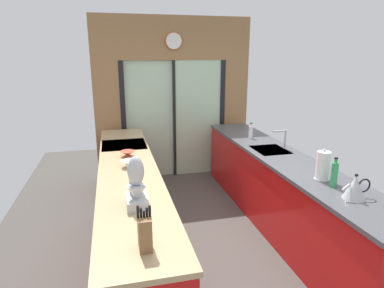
{
  "coord_description": "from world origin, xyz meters",
  "views": [
    {
      "loc": [
        -1.04,
        -3.13,
        2.09
      ],
      "look_at": [
        -0.07,
        0.82,
        0.99
      ],
      "focal_mm": 30.86,
      "sensor_mm": 36.0,
      "label": 1
    }
  ],
  "objects_px": {
    "paper_towel_roll": "(323,166)",
    "mixing_bowl_near": "(130,164)",
    "stand_mixer": "(136,187)",
    "mixing_bowl_far": "(128,153)",
    "soap_bottle_near": "(334,174)",
    "oven_range": "(126,177)",
    "soap_bottle_far": "(251,132)",
    "kettle": "(355,188)",
    "knife_block": "(145,232)"
  },
  "relations": [
    {
      "from": "kettle",
      "to": "oven_range",
      "type": "bearing_deg",
      "value": 129.06
    },
    {
      "from": "oven_range",
      "to": "soap_bottle_far",
      "type": "distance_m",
      "value": 1.89
    },
    {
      "from": "mixing_bowl_far",
      "to": "soap_bottle_near",
      "type": "height_order",
      "value": "soap_bottle_near"
    },
    {
      "from": "mixing_bowl_near",
      "to": "soap_bottle_far",
      "type": "height_order",
      "value": "soap_bottle_far"
    },
    {
      "from": "paper_towel_roll",
      "to": "stand_mixer",
      "type": "bearing_deg",
      "value": -175.21
    },
    {
      "from": "mixing_bowl_far",
      "to": "soap_bottle_far",
      "type": "distance_m",
      "value": 1.84
    },
    {
      "from": "kettle",
      "to": "paper_towel_roll",
      "type": "xyz_separation_m",
      "value": [
        -0.0,
        0.44,
        0.04
      ]
    },
    {
      "from": "oven_range",
      "to": "paper_towel_roll",
      "type": "distance_m",
      "value": 2.6
    },
    {
      "from": "soap_bottle_far",
      "to": "stand_mixer",
      "type": "bearing_deg",
      "value": -133.98
    },
    {
      "from": "soap_bottle_far",
      "to": "knife_block",
      "type": "bearing_deg",
      "value": -125.91
    },
    {
      "from": "mixing_bowl_near",
      "to": "mixing_bowl_far",
      "type": "relative_size",
      "value": 1.09
    },
    {
      "from": "oven_range",
      "to": "soap_bottle_far",
      "type": "xyz_separation_m",
      "value": [
        1.8,
        -0.08,
        0.56
      ]
    },
    {
      "from": "knife_block",
      "to": "kettle",
      "type": "xyz_separation_m",
      "value": [
        1.78,
        0.32,
        -0.01
      ]
    },
    {
      "from": "soap_bottle_near",
      "to": "paper_towel_roll",
      "type": "bearing_deg",
      "value": 90.0
    },
    {
      "from": "mixing_bowl_far",
      "to": "paper_towel_roll",
      "type": "height_order",
      "value": "paper_towel_roll"
    },
    {
      "from": "mixing_bowl_near",
      "to": "stand_mixer",
      "type": "relative_size",
      "value": 0.46
    },
    {
      "from": "oven_range",
      "to": "stand_mixer",
      "type": "xyz_separation_m",
      "value": [
        0.02,
        -1.92,
        0.63
      ]
    },
    {
      "from": "mixing_bowl_near",
      "to": "stand_mixer",
      "type": "height_order",
      "value": "stand_mixer"
    },
    {
      "from": "mixing_bowl_near",
      "to": "knife_block",
      "type": "relative_size",
      "value": 0.65
    },
    {
      "from": "mixing_bowl_far",
      "to": "paper_towel_roll",
      "type": "xyz_separation_m",
      "value": [
        1.78,
        -1.22,
        0.11
      ]
    },
    {
      "from": "kettle",
      "to": "soap_bottle_near",
      "type": "relative_size",
      "value": 0.98
    },
    {
      "from": "stand_mixer",
      "to": "soap_bottle_near",
      "type": "distance_m",
      "value": 1.78
    },
    {
      "from": "kettle",
      "to": "soap_bottle_far",
      "type": "height_order",
      "value": "soap_bottle_far"
    },
    {
      "from": "stand_mixer",
      "to": "soap_bottle_near",
      "type": "height_order",
      "value": "stand_mixer"
    },
    {
      "from": "mixing_bowl_far",
      "to": "stand_mixer",
      "type": "distance_m",
      "value": 1.37
    },
    {
      "from": "stand_mixer",
      "to": "kettle",
      "type": "bearing_deg",
      "value": -9.43
    },
    {
      "from": "kettle",
      "to": "paper_towel_roll",
      "type": "bearing_deg",
      "value": 90.28
    },
    {
      "from": "oven_range",
      "to": "mixing_bowl_near",
      "type": "bearing_deg",
      "value": -88.89
    },
    {
      "from": "oven_range",
      "to": "soap_bottle_near",
      "type": "bearing_deg",
      "value": -47.3
    },
    {
      "from": "paper_towel_roll",
      "to": "mixing_bowl_near",
      "type": "bearing_deg",
      "value": 155.22
    },
    {
      "from": "mixing_bowl_far",
      "to": "soap_bottle_far",
      "type": "xyz_separation_m",
      "value": [
        1.78,
        0.48,
        0.06
      ]
    },
    {
      "from": "stand_mixer",
      "to": "mixing_bowl_far",
      "type": "bearing_deg",
      "value": 90.0
    },
    {
      "from": "soap_bottle_near",
      "to": "mixing_bowl_near",
      "type": "bearing_deg",
      "value": 150.74
    },
    {
      "from": "knife_block",
      "to": "paper_towel_roll",
      "type": "distance_m",
      "value": 1.94
    },
    {
      "from": "oven_range",
      "to": "stand_mixer",
      "type": "bearing_deg",
      "value": -89.45
    },
    {
      "from": "knife_block",
      "to": "soap_bottle_near",
      "type": "height_order",
      "value": "knife_block"
    },
    {
      "from": "kettle",
      "to": "soap_bottle_near",
      "type": "height_order",
      "value": "soap_bottle_near"
    },
    {
      "from": "mixing_bowl_far",
      "to": "kettle",
      "type": "distance_m",
      "value": 2.44
    },
    {
      "from": "mixing_bowl_far",
      "to": "knife_block",
      "type": "bearing_deg",
      "value": -90.0
    },
    {
      "from": "mixing_bowl_far",
      "to": "knife_block",
      "type": "height_order",
      "value": "knife_block"
    },
    {
      "from": "oven_range",
      "to": "mixing_bowl_near",
      "type": "xyz_separation_m",
      "value": [
        0.02,
        -0.95,
        0.5
      ]
    },
    {
      "from": "mixing_bowl_far",
      "to": "paper_towel_roll",
      "type": "bearing_deg",
      "value": -34.39
    },
    {
      "from": "soap_bottle_near",
      "to": "soap_bottle_far",
      "type": "xyz_separation_m",
      "value": [
        -0.0,
        1.87,
        -0.03
      ]
    },
    {
      "from": "mixing_bowl_far",
      "to": "soap_bottle_near",
      "type": "xyz_separation_m",
      "value": [
        1.78,
        -1.39,
        0.09
      ]
    },
    {
      "from": "soap_bottle_far",
      "to": "paper_towel_roll",
      "type": "xyz_separation_m",
      "value": [
        0.0,
        -1.7,
        0.05
      ]
    },
    {
      "from": "knife_block",
      "to": "stand_mixer",
      "type": "relative_size",
      "value": 0.7
    },
    {
      "from": "soap_bottle_far",
      "to": "kettle",
      "type": "bearing_deg",
      "value": -89.94
    },
    {
      "from": "oven_range",
      "to": "kettle",
      "type": "relative_size",
      "value": 3.34
    },
    {
      "from": "oven_range",
      "to": "mixing_bowl_near",
      "type": "distance_m",
      "value": 1.08
    },
    {
      "from": "oven_range",
      "to": "soap_bottle_far",
      "type": "bearing_deg",
      "value": -2.49
    }
  ]
}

